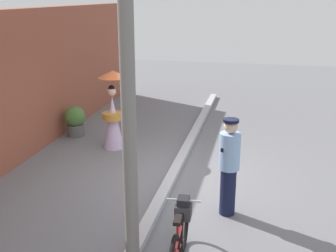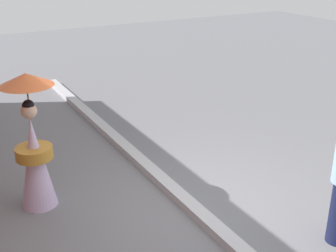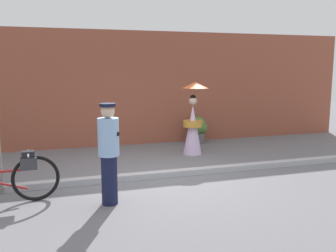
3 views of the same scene
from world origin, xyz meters
name	(u,v)px [view 3 (image 3 of 3)]	position (x,y,z in m)	size (l,w,h in m)	color
ground_plane	(163,177)	(0.00, 0.00, 0.00)	(30.00, 30.00, 0.00)	slate
building_wall	(127,88)	(0.00, 3.57, 1.62)	(14.00, 0.40, 3.24)	brown
sidewalk_curb	(163,174)	(0.00, 0.00, 0.06)	(14.00, 0.20, 0.12)	#B2B2B7
bicycle_near_officer	(8,177)	(-2.84, -0.68, 0.45)	(1.75, 0.48, 0.86)	black
person_officer	(109,151)	(-1.27, -1.18, 0.88)	(0.34, 0.34, 1.66)	#141938
person_with_parasol	(193,120)	(1.32, 1.74, 0.88)	(0.69, 0.69, 1.86)	silver
potted_plant_by_door	(198,129)	(1.97, 3.01, 0.42)	(0.55, 0.53, 0.79)	#59595B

